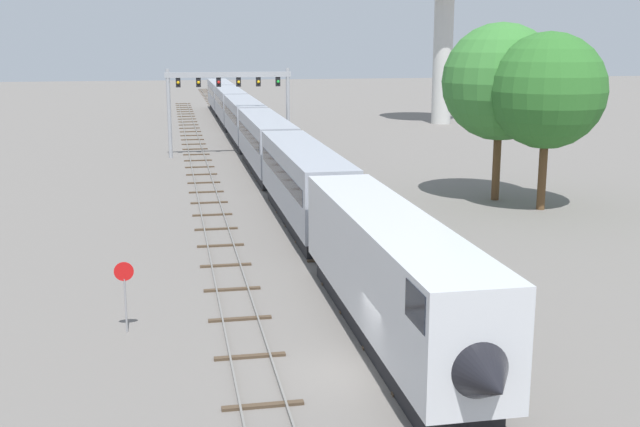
# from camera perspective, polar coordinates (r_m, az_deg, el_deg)

# --- Properties ---
(ground_plane) EXTENTS (400.00, 400.00, 0.00)m
(ground_plane) POSITION_cam_1_polar(r_m,az_deg,el_deg) (27.98, 2.65, -11.39)
(ground_plane) COLOR slate
(track_main) EXTENTS (2.60, 200.00, 0.16)m
(track_main) POSITION_cam_1_polar(r_m,az_deg,el_deg) (85.98, -5.37, 4.93)
(track_main) COLOR slate
(track_main) RESTS_ON ground
(track_near) EXTENTS (2.60, 160.00, 0.16)m
(track_near) POSITION_cam_1_polar(r_m,az_deg,el_deg) (65.88, -8.45, 2.53)
(track_near) COLOR slate
(track_near) RESTS_ON ground
(passenger_train) EXTENTS (3.04, 116.85, 4.80)m
(passenger_train) POSITION_cam_1_polar(r_m,az_deg,el_deg) (77.81, -4.84, 6.04)
(passenger_train) COLOR silver
(passenger_train) RESTS_ON ground
(signal_gantry) EXTENTS (12.10, 0.49, 8.52)m
(signal_gantry) POSITION_cam_1_polar(r_m,az_deg,el_deg) (77.64, -6.59, 8.70)
(signal_gantry) COLOR #999BA0
(signal_gantry) RESTS_ON ground
(stop_sign) EXTENTS (0.76, 0.08, 2.88)m
(stop_sign) POSITION_cam_1_polar(r_m,az_deg,el_deg) (31.81, -13.90, -5.16)
(stop_sign) COLOR gray
(stop_sign) RESTS_ON ground
(trackside_tree_left) EXTENTS (7.67, 7.67, 11.81)m
(trackside_tree_left) POSITION_cam_1_polar(r_m,az_deg,el_deg) (54.57, 16.08, 8.49)
(trackside_tree_left) COLOR brown
(trackside_tree_left) RESTS_ON ground
(trackside_tree_mid) EXTENTS (8.16, 8.16, 12.45)m
(trackside_tree_mid) POSITION_cam_1_polar(r_m,az_deg,el_deg) (57.11, 12.88, 9.22)
(trackside_tree_mid) COLOR brown
(trackside_tree_mid) RESTS_ON ground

